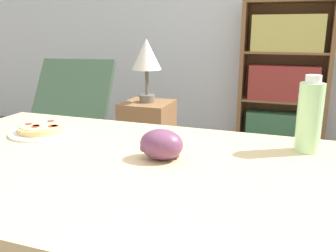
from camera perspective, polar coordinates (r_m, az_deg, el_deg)
The scene contains 9 objects.
wall_back at distance 3.67m, azimuth 13.00°, elevation 17.77°, with size 8.00×0.05×2.60m.
dining_table at distance 1.13m, azimuth -9.89°, elevation -9.44°, with size 1.39×0.88×0.73m.
pizza_on_plate at distance 1.43m, azimuth -19.56°, elevation -0.58°, with size 0.24×0.24×0.04m.
grape_bunch at distance 1.08m, azimuth -1.05°, elevation -3.00°, with size 0.13×0.11×0.09m.
drink_bottle at distance 1.21m, azimuth 21.76°, elevation 1.45°, with size 0.08×0.08×0.25m.
lounge_chair_near at distance 2.85m, azimuth -16.19°, elevation -2.23°, with size 0.71×0.85×0.88m.
bookshelf at distance 3.50m, azimuth 18.04°, elevation 6.91°, with size 0.80×0.28×1.37m.
side_table at distance 2.64m, azimuth -3.26°, elevation -2.64°, with size 0.34×0.34×0.61m.
table_lamp at distance 2.52m, azimuth -3.47°, elevation 10.95°, with size 0.21×0.21×0.45m.
Camera 1 is at (0.45, -1.01, 1.11)m, focal length 38.00 mm.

